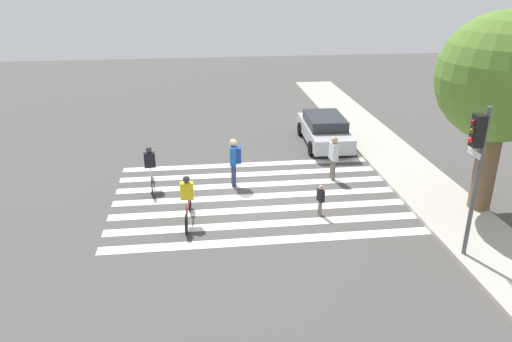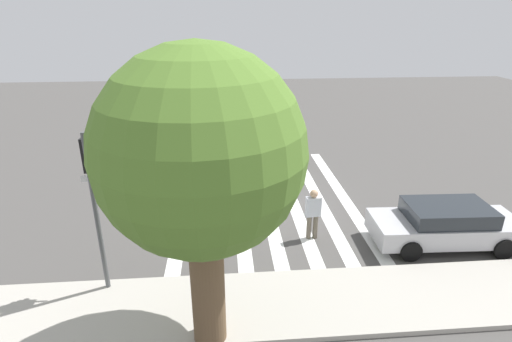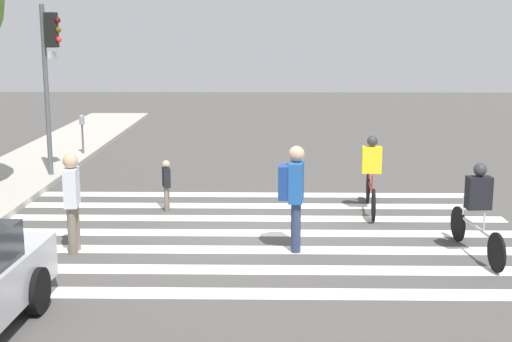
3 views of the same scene
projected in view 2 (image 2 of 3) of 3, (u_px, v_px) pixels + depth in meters
The scene contains 11 objects.
ground_plane at pixel (265, 198), 15.83m from camera, with size 60.00×60.00×0.00m, color #4C4947.
sidewalk_curb at pixel (291, 303), 10.02m from camera, with size 36.00×2.50×0.14m.
crosswalk_stripes at pixel (265, 198), 15.83m from camera, with size 6.69×10.00×0.01m.
traffic_light at pixel (93, 183), 9.56m from camera, with size 0.60×0.50×4.36m.
street_tree at pixel (201, 156), 7.31m from camera, with size 3.96×3.96×6.47m.
pedestrian_adult_blue_shirt at pixel (313, 211), 12.69m from camera, with size 0.50×0.27×1.72m.
pedestrian_adult_yellow_jacket at pixel (223, 208), 13.70m from camera, with size 0.32×0.22×1.08m.
pedestrian_child_with_backpack at pixel (289, 166), 16.12m from camera, with size 0.53×0.46×1.83m.
cyclist_mid_street at pixel (284, 147), 19.06m from camera, with size 2.31×0.42×1.60m.
cyclist_near_curb at pixel (222, 158), 17.58m from camera, with size 2.22×0.42×1.61m.
car_parked_dark_suv at pixel (446, 224), 12.46m from camera, with size 4.61×2.04×1.36m.
Camera 2 is at (1.56, 14.22, 6.87)m, focal length 28.00 mm.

